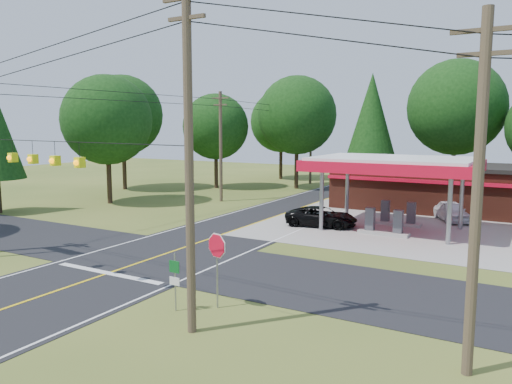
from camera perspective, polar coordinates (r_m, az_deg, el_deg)
The scene contains 16 objects.
ground at distance 27.39m, azimuth -11.06°, elevation -7.24°, with size 120.00×120.00×0.00m, color #455A1F.
main_highway at distance 27.39m, azimuth -11.06°, elevation -7.22°, with size 8.00×120.00×0.02m, color black.
cross_road at distance 27.39m, azimuth -11.06°, elevation -7.21°, with size 70.00×7.00×0.02m, color black.
lane_center_yellow at distance 27.38m, azimuth -11.06°, elevation -7.18°, with size 0.15×110.00×0.00m, color yellow.
gas_canopy at distance 34.12m, azimuth 15.41°, elevation 2.83°, with size 10.60×7.40×4.88m.
convenience_store at distance 43.87m, azimuth 19.83°, elevation 0.57°, with size 16.40×7.55×3.80m.
utility_pole_near_right at distance 16.35m, azimuth -7.67°, elevation 4.05°, with size 1.80×0.30×11.50m.
utility_pole_far_left at distance 45.72m, azimuth -4.06°, elevation 5.41°, with size 1.80×0.30×10.00m.
utility_pole_right_b at distance 14.63m, azimuth 23.97°, elevation 0.06°, with size 1.80×0.30×10.00m.
utility_pole_north at distance 59.98m, azimuth 6.27°, elevation 5.47°, with size 0.30×0.30×9.50m.
overhead_beacons at distance 23.12m, azimuth -23.16°, elevation 5.16°, with size 17.04×2.04×1.03m.
treeline_backdrop at distance 47.00m, azimuth 9.18°, elevation 8.18°, with size 70.27×51.59×13.30m.
suv_car at distance 34.81m, azimuth 7.49°, elevation -2.83°, with size 4.88×4.88×1.36m, color black.
sedan_car at distance 39.23m, azimuth 21.45°, elevation -2.07°, with size 4.19×4.19×1.43m, color white.
octagonal_stop_sign at distance 19.04m, azimuth -4.51°, elevation -6.77°, with size 0.98×0.31×2.95m.
route_sign_post at distance 19.18m, azimuth -9.27°, elevation -9.53°, with size 0.46×0.09×2.24m.
Camera 1 is at (17.42, -19.96, 6.96)m, focal length 35.00 mm.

